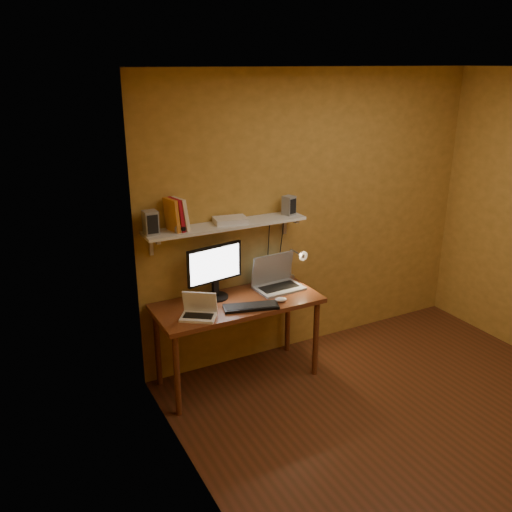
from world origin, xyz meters
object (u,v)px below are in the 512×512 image
wall_shelf (226,226)px  mouse (281,300)px  desk (238,310)px  netbook (199,310)px  speaker_left (151,223)px  monitor (215,269)px  laptop (276,279)px  speaker_right (289,205)px  router (230,220)px  shelf_camera (182,228)px  keyboard (251,307)px  desk_lamp (297,261)px

wall_shelf → mouse: wall_shelf is taller
desk → mouse: size_ratio=13.71×
netbook → speaker_left: speaker_left is taller
monitor → netbook: monitor is taller
laptop → speaker_left: size_ratio=2.22×
netbook → speaker_right: bearing=52.2°
speaker_right → wall_shelf: bearing=161.2°
wall_shelf → router: bearing=13.7°
router → shelf_camera: bearing=-171.6°
monitor → mouse: 0.61m
keyboard → speaker_left: bearing=167.5°
shelf_camera → router: (0.45, 0.07, -0.01)m
wall_shelf → netbook: size_ratio=4.24×
desk → speaker_left: 1.05m
shelf_camera → desk: bearing=-18.7°
desk_lamp → mouse: bearing=-138.9°
desk_lamp → speaker_left: speaker_left is taller
keyboard → router: size_ratio=1.66×
speaker_right → shelf_camera: (-1.01, -0.06, -0.05)m
monitor → keyboard: size_ratio=1.15×
monitor → keyboard: (0.17, -0.32, -0.25)m
speaker_right → shelf_camera: size_ratio=1.49×
netbook → router: size_ratio=1.23×
laptop → speaker_right: bearing=23.2°
mouse → netbook: bearing=-165.7°
speaker_left → monitor: bearing=-6.0°
mouse → speaker_left: bearing=177.6°
wall_shelf → keyboard: 0.70m
desk → keyboard: 0.20m
desk → monitor: monitor is taller
router → laptop: bearing=-12.7°
desk_lamp → shelf_camera: bearing=179.4°
speaker_left → router: bearing=-0.5°
laptop → desk_lamp: bearing=-0.1°
desk → netbook: 0.43m
mouse → router: bearing=144.7°
monitor → keyboard: 0.44m
wall_shelf → desk_lamp: wall_shelf is taller
netbook → desk_lamp: 1.09m
monitor → mouse: bearing=-45.1°
desk → router: size_ratio=5.20×
laptop → desk_lamp: (0.23, 0.01, 0.13)m
monitor → speaker_left: 0.68m
desk_lamp → shelf_camera: (-1.07, 0.01, 0.45)m
desk → speaker_left: speaker_left is taller
desk → keyboard: size_ratio=3.13×
desk_lamp → shelf_camera: 1.16m
speaker_right → monitor: bearing=164.4°
laptop → shelf_camera: 1.02m
netbook → shelf_camera: (-0.02, 0.26, 0.60)m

